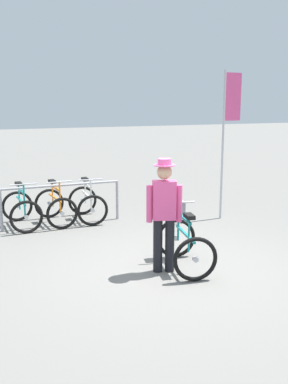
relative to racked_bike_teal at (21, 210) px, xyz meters
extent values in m
plane|color=slate|center=(1.59, -3.34, -0.37)|extent=(80.00, 80.00, 0.00)
cylinder|color=#99999E|center=(-0.43, -0.16, 0.06)|extent=(0.06, 0.06, 0.85)
cylinder|color=#99999E|center=(2.02, -0.26, 0.06)|extent=(0.06, 0.06, 0.85)
cylinder|color=#99999E|center=(0.80, -0.21, 0.48)|extent=(2.45, 0.14, 0.05)
torus|color=black|center=(0.00, 0.51, -0.04)|extent=(0.66, 0.08, 0.66)
cylinder|color=#B7B7BC|center=(0.00, 0.51, -0.04)|extent=(0.08, 0.06, 0.08)
torus|color=black|center=(0.00, -0.51, -0.04)|extent=(0.66, 0.08, 0.66)
cylinder|color=#B7B7BC|center=(0.00, -0.51, -0.04)|extent=(0.08, 0.06, 0.08)
cube|color=teal|center=(0.00, 0.00, 0.19)|extent=(0.04, 0.92, 0.04)
cube|color=teal|center=(0.00, -0.05, 0.41)|extent=(0.04, 0.61, 0.04)
cylinder|color=teal|center=(0.00, 0.18, 0.24)|extent=(0.03, 0.03, 0.55)
cube|color=black|center=(0.00, 0.18, 0.51)|extent=(0.12, 0.24, 0.06)
cylinder|color=teal|center=(0.00, -0.39, 0.28)|extent=(0.03, 0.03, 0.63)
cylinder|color=#B7B7BC|center=(0.00, -0.39, 0.59)|extent=(0.52, 0.03, 0.03)
torus|color=black|center=(0.69, 0.48, -0.04)|extent=(0.66, 0.08, 0.66)
cylinder|color=#B7B7BC|center=(0.69, 0.48, -0.04)|extent=(0.08, 0.06, 0.08)
torus|color=black|center=(0.71, -0.54, -0.04)|extent=(0.66, 0.08, 0.66)
cylinder|color=#B7B7BC|center=(0.71, -0.54, -0.04)|extent=(0.08, 0.06, 0.08)
cube|color=orange|center=(0.70, -0.03, 0.19)|extent=(0.05, 0.92, 0.04)
cube|color=orange|center=(0.70, -0.08, 0.41)|extent=(0.05, 0.61, 0.04)
cylinder|color=orange|center=(0.70, 0.16, 0.24)|extent=(0.03, 0.03, 0.55)
cube|color=black|center=(0.70, 0.16, 0.51)|extent=(0.12, 0.24, 0.06)
cylinder|color=orange|center=(0.71, -0.41, 0.28)|extent=(0.03, 0.03, 0.63)
cylinder|color=#B7B7BC|center=(0.71, -0.41, 0.59)|extent=(0.52, 0.04, 0.03)
torus|color=black|center=(1.45, 0.46, -0.04)|extent=(0.66, 0.13, 0.66)
cylinder|color=#B7B7BC|center=(1.45, 0.46, -0.04)|extent=(0.09, 0.07, 0.08)
torus|color=black|center=(1.35, -0.56, -0.04)|extent=(0.66, 0.13, 0.66)
cylinder|color=#B7B7BC|center=(1.35, -0.56, -0.04)|extent=(0.09, 0.07, 0.08)
cube|color=silver|center=(1.40, -0.05, 0.19)|extent=(0.13, 0.92, 0.04)
cube|color=silver|center=(1.39, -0.10, 0.41)|extent=(0.10, 0.61, 0.04)
cylinder|color=silver|center=(1.42, 0.13, 0.24)|extent=(0.03, 0.03, 0.55)
cube|color=black|center=(1.42, 0.13, 0.51)|extent=(0.14, 0.25, 0.06)
cylinder|color=silver|center=(1.36, -0.44, 0.28)|extent=(0.03, 0.03, 0.63)
cylinder|color=#B7B7BC|center=(1.36, -0.44, 0.59)|extent=(0.52, 0.08, 0.03)
torus|color=black|center=(1.72, -3.95, -0.04)|extent=(0.66, 0.22, 0.66)
cylinder|color=#B7B7BC|center=(1.72, -3.95, -0.04)|extent=(0.09, 0.08, 0.08)
torus|color=black|center=(1.97, -2.96, -0.04)|extent=(0.66, 0.22, 0.66)
cylinder|color=#B7B7BC|center=(1.97, -2.96, -0.04)|extent=(0.09, 0.08, 0.08)
cube|color=teal|center=(1.85, -3.46, 0.19)|extent=(0.26, 0.90, 0.04)
cube|color=teal|center=(1.86, -3.41, 0.41)|extent=(0.18, 0.60, 0.04)
cylinder|color=teal|center=(1.80, -3.64, 0.24)|extent=(0.03, 0.03, 0.55)
cube|color=black|center=(1.80, -3.64, 0.51)|extent=(0.17, 0.26, 0.06)
cylinder|color=teal|center=(1.94, -3.08, 0.28)|extent=(0.03, 0.03, 0.63)
cylinder|color=#B7B7BC|center=(1.94, -3.08, 0.59)|extent=(0.51, 0.15, 0.03)
cube|color=gray|center=(1.97, -2.94, 0.47)|extent=(0.30, 0.26, 0.22)
ellipsoid|color=beige|center=(1.97, -2.94, 0.57)|extent=(0.21, 0.20, 0.16)
sphere|color=beige|center=(1.99, -2.86, 0.67)|extent=(0.11, 0.11, 0.11)
cylinder|color=black|center=(1.58, -3.46, 0.04)|extent=(0.14, 0.14, 0.82)
cylinder|color=black|center=(1.41, -3.39, 0.04)|extent=(0.14, 0.14, 0.82)
cube|color=#E54C8C|center=(1.49, -3.42, 0.74)|extent=(0.39, 0.31, 0.58)
cylinder|color=#E54C8C|center=(1.69, -3.52, 0.69)|extent=(0.09, 0.09, 0.55)
cylinder|color=#E54C8C|center=(1.28, -3.36, 0.69)|extent=(0.09, 0.09, 0.55)
sphere|color=tan|center=(1.49, -3.42, 1.16)|extent=(0.22, 0.22, 0.22)
cylinder|color=#E05999|center=(1.49, -3.42, 1.26)|extent=(0.32, 0.32, 0.02)
cylinder|color=#E05999|center=(1.49, -3.42, 1.31)|extent=(0.20, 0.20, 0.09)
cylinder|color=#B2B2B7|center=(4.11, -1.19, 1.23)|extent=(0.05, 0.05, 3.20)
cube|color=#E54C8C|center=(4.33, -1.19, 2.28)|extent=(0.40, 0.03, 1.00)
camera|label=1|loc=(-1.48, -8.96, 2.13)|focal=40.84mm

